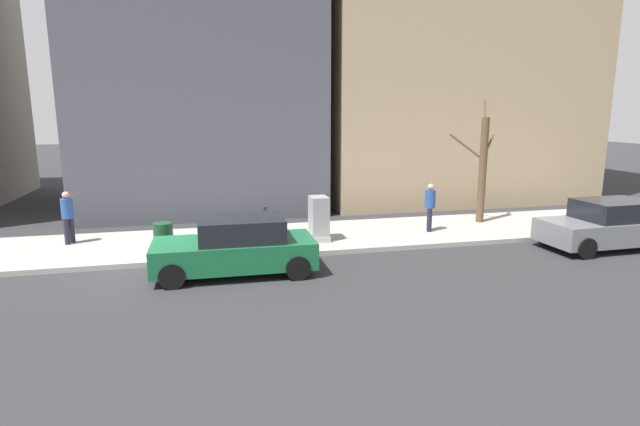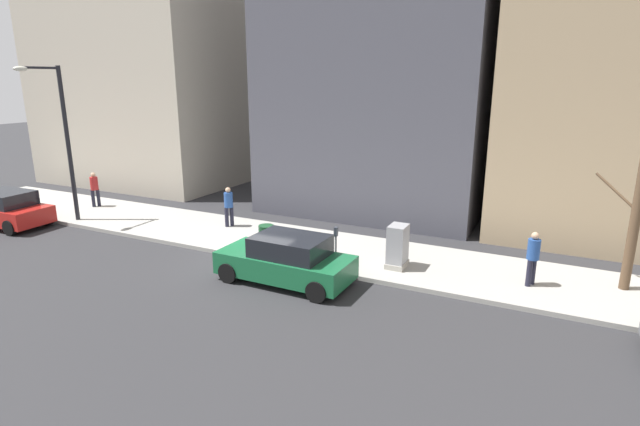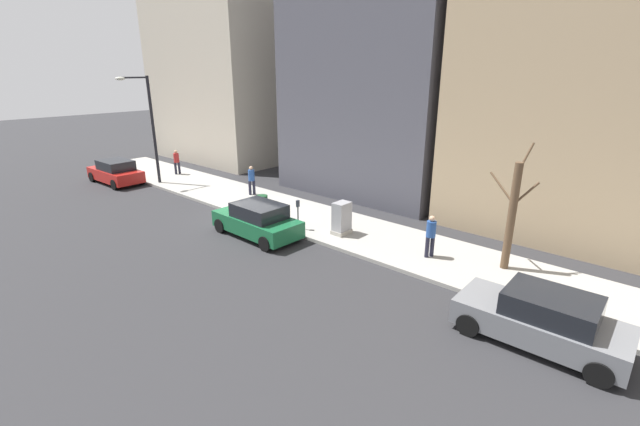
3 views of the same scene
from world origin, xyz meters
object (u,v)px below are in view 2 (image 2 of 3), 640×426
at_px(trash_bin, 267,237).
at_px(utility_box, 398,247).
at_px(pedestrian_near_meter, 533,255).
at_px(office_block_center, 392,38).
at_px(streetlamp, 61,131).
at_px(pedestrian_far_corner, 95,187).
at_px(bare_tree, 634,222).
at_px(office_tower_right, 163,10).
at_px(parked_car_green, 286,260).
at_px(parked_car_red, 4,209).
at_px(parking_meter, 336,243).
at_px(pedestrian_midblock, 229,204).

bearing_deg(trash_bin, utility_box, -85.22).
distance_m(pedestrian_near_meter, office_block_center, 13.51).
relative_size(streetlamp, pedestrian_far_corner, 3.92).
bearing_deg(streetlamp, pedestrian_near_meter, -85.70).
bearing_deg(pedestrian_far_corner, utility_box, -67.10).
relative_size(pedestrian_far_corner, office_block_center, 0.10).
xyz_separation_m(streetlamp, pedestrian_far_corner, (2.27, 1.19, -2.93)).
height_order(bare_tree, office_block_center, office_block_center).
bearing_deg(streetlamp, trash_bin, -86.30).
height_order(streetlamp, pedestrian_far_corner, streetlamp).
bearing_deg(bare_tree, office_tower_right, 70.82).
bearing_deg(pedestrian_near_meter, parked_car_green, -45.45).
distance_m(parked_car_green, office_block_center, 13.68).
xyz_separation_m(parked_car_red, bare_tree, (3.74, -23.27, 1.45)).
height_order(parking_meter, utility_box, utility_box).
height_order(pedestrian_midblock, office_tower_right, office_tower_right).
height_order(streetlamp, trash_bin, streetlamp).
bearing_deg(bare_tree, office_block_center, 52.00).
bearing_deg(pedestrian_far_corner, pedestrian_midblock, -61.44).
height_order(parking_meter, pedestrian_midblock, pedestrian_midblock).
bearing_deg(parking_meter, parked_car_red, 96.00).
distance_m(utility_box, office_block_center, 12.15).
xyz_separation_m(parking_meter, streetlamp, (-0.17, 12.50, 3.04)).
distance_m(parking_meter, trash_bin, 3.02).
distance_m(bare_tree, pedestrian_near_meter, 2.90).
bearing_deg(office_block_center, utility_box, -159.06).
height_order(utility_box, pedestrian_midblock, pedestrian_midblock).
relative_size(utility_box, streetlamp, 0.22).
relative_size(utility_box, office_block_center, 0.09).
xyz_separation_m(parked_car_green, parked_car_red, (-0.02, 13.93, 0.00)).
height_order(trash_bin, pedestrian_near_meter, pedestrian_near_meter).
relative_size(parking_meter, pedestrian_far_corner, 0.81).
xyz_separation_m(streetlamp, pedestrian_midblock, (2.41, -6.57, -2.93)).
height_order(parked_car_red, parking_meter, parked_car_red).
distance_m(bare_tree, pedestrian_midblock, 14.34).
distance_m(parked_car_green, bare_tree, 10.16).
relative_size(bare_tree, office_tower_right, 0.22).
relative_size(streetlamp, office_block_center, 0.41).
bearing_deg(pedestrian_midblock, trash_bin, 82.28).
xyz_separation_m(parked_car_green, bare_tree, (3.71, -9.35, 1.45)).
distance_m(pedestrian_far_corner, office_tower_right, 12.97).
xyz_separation_m(parked_car_red, parking_meter, (1.57, -14.90, 0.24)).
distance_m(pedestrian_near_meter, pedestrian_midblock, 11.84).
bearing_deg(parked_car_red, utility_box, -83.51).
xyz_separation_m(pedestrian_far_corner, office_block_center, (7.94, -12.00, 6.91)).
distance_m(bare_tree, trash_bin, 11.57).
height_order(parking_meter, pedestrian_near_meter, pedestrian_near_meter).
relative_size(parked_car_green, parked_car_red, 0.99).
bearing_deg(streetlamp, utility_box, -85.94).
xyz_separation_m(parked_car_green, streetlamp, (1.37, 11.53, 3.28)).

